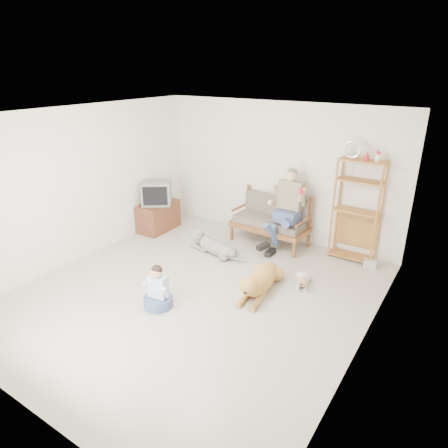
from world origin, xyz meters
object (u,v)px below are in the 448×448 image
Objects in this scene: etagere at (357,210)px; loveseat at (271,219)px; tv_stand at (158,216)px; golden_retriever at (260,281)px.

loveseat is at bearing -174.41° from etagere.
etagere reaches higher than loveseat.
etagere reaches higher than tv_stand.
loveseat is at bearing 15.99° from tv_stand.
loveseat is 1.64m from etagere.
tv_stand is 0.60× the size of golden_retriever.
etagere is 4.04m from tv_stand.
etagere is at bearing 11.19° from tv_stand.
loveseat is 1.67× the size of tv_stand.
loveseat is 2.44m from tv_stand.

